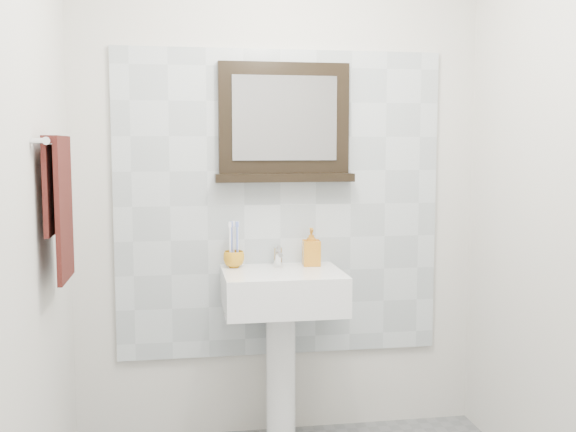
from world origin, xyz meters
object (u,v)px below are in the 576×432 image
(pedestal_sink, at_px, (282,309))
(soap_dispenser, at_px, (311,247))
(toothbrush_cup, at_px, (234,259))
(framed_mirror, at_px, (284,125))
(hand_towel, at_px, (59,197))

(pedestal_sink, bearing_deg, soap_dispenser, 35.35)
(toothbrush_cup, bearing_deg, pedestal_sink, -29.87)
(pedestal_sink, xyz_separation_m, soap_dispenser, (0.16, 0.11, 0.28))
(soap_dispenser, bearing_deg, pedestal_sink, -141.01)
(pedestal_sink, bearing_deg, framed_mirror, 78.31)
(pedestal_sink, bearing_deg, toothbrush_cup, 150.13)
(hand_towel, bearing_deg, pedestal_sink, 23.23)
(framed_mirror, height_order, hand_towel, framed_mirror)
(framed_mirror, bearing_deg, soap_dispenser, -30.74)
(toothbrush_cup, distance_m, soap_dispenser, 0.38)
(toothbrush_cup, height_order, framed_mirror, framed_mirror)
(pedestal_sink, distance_m, soap_dispenser, 0.34)
(soap_dispenser, bearing_deg, hand_towel, -151.14)
(soap_dispenser, relative_size, framed_mirror, 0.27)
(hand_towel, bearing_deg, toothbrush_cup, 36.31)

